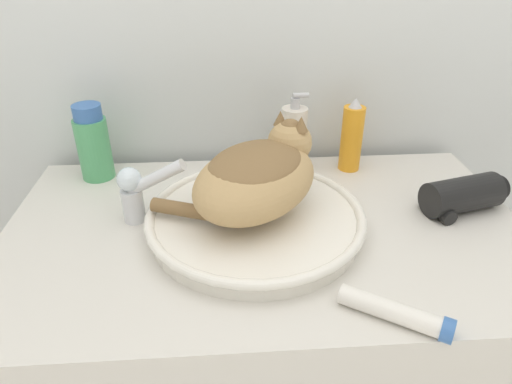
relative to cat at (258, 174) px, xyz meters
name	(u,v)px	position (x,y,z in m)	size (l,w,h in m)	color
wall_back	(254,6)	(0.02, 0.37, 0.25)	(8.00, 0.05, 2.40)	silver
vanity_counter	(264,364)	(0.02, 0.00, -0.54)	(1.06, 0.63, 0.83)	beige
sink_basin	(255,219)	(-0.01, -0.01, -0.10)	(0.43, 0.43, 0.05)	white
cat	(258,174)	(0.00, 0.00, 0.00)	(0.37, 0.34, 0.17)	tan
faucet	(137,190)	(-0.24, 0.04, -0.05)	(0.14, 0.06, 0.15)	silver
soap_pump_bottle	(294,139)	(0.11, 0.25, -0.04)	(0.06, 0.06, 0.20)	silver
spray_bottle_trigger	(352,137)	(0.25, 0.25, -0.04)	(0.05, 0.05, 0.18)	orange
mouthwash_bottle	(93,144)	(-0.37, 0.25, -0.03)	(0.08, 0.08, 0.18)	#4CA366
cream_tube	(396,312)	(0.19, -0.27, -0.11)	(0.16, 0.12, 0.04)	silver
hair_dryer	(462,196)	(0.44, 0.03, -0.09)	(0.19, 0.12, 0.08)	black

